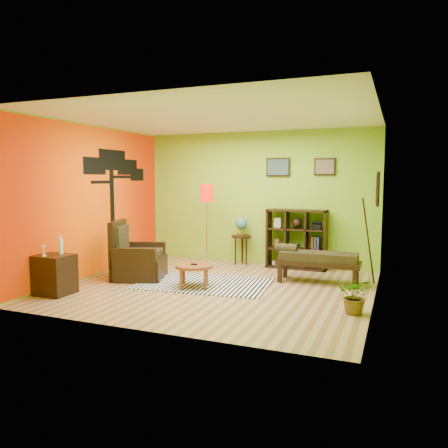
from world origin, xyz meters
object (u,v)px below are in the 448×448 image
at_px(coffee_table, 194,268).
at_px(armchair, 136,261).
at_px(cube_shelf, 297,239).
at_px(potted_plant, 356,300).
at_px(floor_lamp, 207,200).
at_px(bench, 316,259).
at_px(side_cabinet, 55,274).
at_px(globe_table, 241,229).

bearing_deg(coffee_table, armchair, 170.49).
bearing_deg(cube_shelf, potted_plant, -62.36).
distance_m(floor_lamp, bench, 2.57).
height_order(armchair, cube_shelf, cube_shelf).
xyz_separation_m(cube_shelf, bench, (0.57, -1.07, -0.18)).
height_order(side_cabinet, bench, side_cabinet).
distance_m(globe_table, potted_plant, 3.73).
xyz_separation_m(floor_lamp, potted_plant, (3.14, -2.11, -1.18)).
bearing_deg(armchair, globe_table, 55.20).
bearing_deg(potted_plant, cube_shelf, 117.64).
relative_size(coffee_table, globe_table, 0.62).
bearing_deg(potted_plant, globe_table, 134.32).
height_order(armchair, side_cabinet, armchair).
bearing_deg(side_cabinet, floor_lamp, 64.32).
bearing_deg(coffee_table, globe_table, 88.19).
bearing_deg(bench, floor_lamp, 167.11).
distance_m(coffee_table, armchair, 1.30).
relative_size(cube_shelf, potted_plant, 2.40).
xyz_separation_m(side_cabinet, bench, (3.68, 2.29, 0.10)).
height_order(globe_table, bench, globe_table).
bearing_deg(globe_table, cube_shelf, 0.30).
relative_size(floor_lamp, cube_shelf, 1.41).
xyz_separation_m(coffee_table, cube_shelf, (1.26, 2.16, 0.27)).
bearing_deg(floor_lamp, cube_shelf, 17.13).
height_order(floor_lamp, globe_table, floor_lamp).
bearing_deg(potted_plant, floor_lamp, 146.16).
distance_m(coffee_table, side_cabinet, 2.21).
bearing_deg(bench, armchair, -164.29).
relative_size(armchair, side_cabinet, 1.15).
bearing_deg(bench, potted_plant, -62.61).
height_order(coffee_table, armchair, armchair).
height_order(coffee_table, globe_table, globe_table).
relative_size(armchair, globe_table, 1.08).
xyz_separation_m(coffee_table, side_cabinet, (-1.85, -1.20, -0.01)).
relative_size(coffee_table, potted_plant, 1.25).
xyz_separation_m(side_cabinet, cube_shelf, (3.11, 3.37, 0.28)).
relative_size(armchair, floor_lamp, 0.64).
relative_size(coffee_table, armchair, 0.58).
xyz_separation_m(side_cabinet, floor_lamp, (1.36, 2.83, 1.05)).
height_order(cube_shelf, bench, cube_shelf).
bearing_deg(armchair, potted_plant, -10.08).
xyz_separation_m(globe_table, cube_shelf, (1.19, 0.01, -0.16)).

